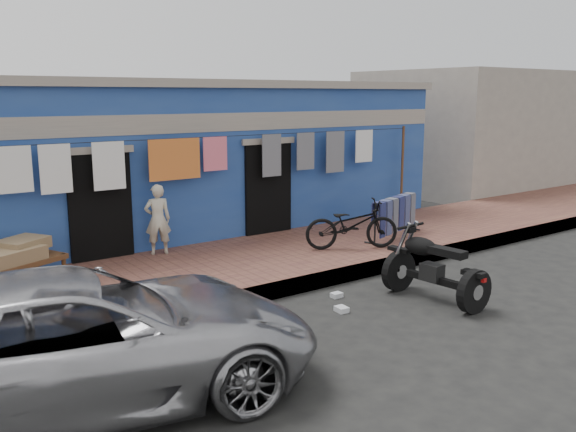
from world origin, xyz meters
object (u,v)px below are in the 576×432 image
Objects in this scene: bicycle at (352,219)px; motorcycle at (435,266)px; charpoy at (3,267)px; jeans_rack at (394,216)px; car at (78,338)px; seated_person at (158,219)px.

motorcycle is (-0.50, -2.41, -0.25)m from bicycle.
charpoy is 1.18× the size of jeans_rack.
car is 2.89× the size of bicycle.
charpoy is (-5.75, 1.31, -0.24)m from bicycle.
motorcycle is at bearing -164.04° from bicycle.
jeans_rack is (7.10, -1.08, 0.10)m from charpoy.
car is 3.93× the size of seated_person.
motorcycle is at bearing -35.32° from charpoy.
car is at bearing 175.06° from motorcycle.
jeans_rack reaches higher than charpoy.
charpoy is at bearing 25.03° from seated_person.
bicycle is 5.90m from charpoy.
jeans_rack is at bearing 176.52° from seated_person.
car is 6.27m from bicycle.
seated_person is 0.74× the size of bicycle.
bicycle is at bearing 165.90° from seated_person.
seated_person is at bearing 87.93° from bicycle.
seated_person is at bearing -23.16° from car.
car is at bearing 140.12° from bicycle.
bicycle is (3.07, -1.75, -0.08)m from seated_person.
jeans_rack is (4.41, -1.53, -0.22)m from seated_person.
bicycle is (5.79, 2.40, 0.11)m from car.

